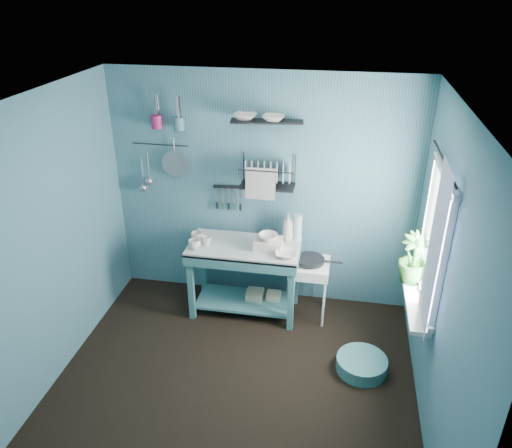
% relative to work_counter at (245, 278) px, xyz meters
% --- Properties ---
extents(floor, '(3.20, 3.20, 0.00)m').
position_rel_work_counter_xyz_m(floor, '(0.12, -1.12, -0.40)').
color(floor, black).
rests_on(floor, ground).
extents(ceiling, '(3.20, 3.20, 0.00)m').
position_rel_work_counter_xyz_m(ceiling, '(0.12, -1.12, 2.10)').
color(ceiling, silver).
rests_on(ceiling, ground).
extents(wall_back, '(3.20, 0.00, 3.20)m').
position_rel_work_counter_xyz_m(wall_back, '(0.12, 0.38, 0.85)').
color(wall_back, '#3A6877').
rests_on(wall_back, ground).
extents(wall_front, '(3.20, 0.00, 3.20)m').
position_rel_work_counter_xyz_m(wall_front, '(0.12, -2.62, 0.85)').
color(wall_front, '#3A6877').
rests_on(wall_front, ground).
extents(wall_left, '(0.00, 3.00, 3.00)m').
position_rel_work_counter_xyz_m(wall_left, '(-1.48, -1.12, 0.85)').
color(wall_left, '#3A6877').
rests_on(wall_left, ground).
extents(wall_right, '(0.00, 3.00, 3.00)m').
position_rel_work_counter_xyz_m(wall_right, '(1.72, -1.12, 0.85)').
color(wall_right, '#3A6877').
rests_on(wall_right, ground).
extents(work_counter, '(1.21, 0.74, 0.81)m').
position_rel_work_counter_xyz_m(work_counter, '(0.00, 0.00, 0.00)').
color(work_counter, '#387277').
rests_on(work_counter, floor).
extents(mug_left, '(0.12, 0.12, 0.10)m').
position_rel_work_counter_xyz_m(mug_left, '(-0.48, -0.16, 0.45)').
color(mug_left, silver).
rests_on(mug_left, work_counter).
extents(mug_mid, '(0.14, 0.14, 0.09)m').
position_rel_work_counter_xyz_m(mug_mid, '(-0.38, -0.06, 0.45)').
color(mug_mid, silver).
rests_on(mug_mid, work_counter).
extents(mug_right, '(0.17, 0.17, 0.10)m').
position_rel_work_counter_xyz_m(mug_right, '(-0.50, 0.00, 0.45)').
color(mug_right, silver).
rests_on(mug_right, work_counter).
extents(wash_tub, '(0.28, 0.22, 0.10)m').
position_rel_work_counter_xyz_m(wash_tub, '(0.25, -0.02, 0.45)').
color(wash_tub, beige).
rests_on(wash_tub, work_counter).
extents(tub_bowl, '(0.20, 0.19, 0.06)m').
position_rel_work_counter_xyz_m(tub_bowl, '(0.25, -0.02, 0.53)').
color(tub_bowl, silver).
rests_on(tub_bowl, wash_tub).
extents(soap_bottle, '(0.11, 0.12, 0.30)m').
position_rel_work_counter_xyz_m(soap_bottle, '(0.42, 0.20, 0.55)').
color(soap_bottle, beige).
rests_on(soap_bottle, work_counter).
extents(water_bottle, '(0.09, 0.09, 0.28)m').
position_rel_work_counter_xyz_m(water_bottle, '(0.52, 0.22, 0.54)').
color(water_bottle, silver).
rests_on(water_bottle, work_counter).
extents(counter_bowl, '(0.22, 0.22, 0.05)m').
position_rel_work_counter_xyz_m(counter_bowl, '(0.45, -0.15, 0.43)').
color(counter_bowl, silver).
rests_on(counter_bowl, work_counter).
extents(hotplate_stand, '(0.43, 0.43, 0.65)m').
position_rel_work_counter_xyz_m(hotplate_stand, '(0.67, 0.04, -0.08)').
color(hotplate_stand, white).
rests_on(hotplate_stand, floor).
extents(frying_pan, '(0.30, 0.30, 0.03)m').
position_rel_work_counter_xyz_m(frying_pan, '(0.67, 0.04, 0.28)').
color(frying_pan, black).
rests_on(frying_pan, hotplate_stand).
extents(knife_strip, '(0.32, 0.05, 0.03)m').
position_rel_work_counter_xyz_m(knife_strip, '(-0.24, 0.35, 0.89)').
color(knife_strip, black).
rests_on(knife_strip, wall_back).
extents(dish_rack, '(0.55, 0.24, 0.32)m').
position_rel_work_counter_xyz_m(dish_rack, '(0.19, 0.25, 1.12)').
color(dish_rack, black).
rests_on(dish_rack, wall_back).
extents(upper_shelf, '(0.72, 0.27, 0.01)m').
position_rel_work_counter_xyz_m(upper_shelf, '(0.18, 0.28, 1.63)').
color(upper_shelf, black).
rests_on(upper_shelf, wall_back).
extents(shelf_bowl_left, '(0.24, 0.24, 0.06)m').
position_rel_work_counter_xyz_m(shelf_bowl_left, '(-0.04, 0.28, 1.60)').
color(shelf_bowl_left, silver).
rests_on(shelf_bowl_left, upper_shelf).
extents(shelf_bowl_right, '(0.23, 0.23, 0.05)m').
position_rel_work_counter_xyz_m(shelf_bowl_right, '(0.24, 0.28, 1.63)').
color(shelf_bowl_right, silver).
rests_on(shelf_bowl_right, upper_shelf).
extents(utensil_cup_magenta, '(0.11, 0.11, 0.13)m').
position_rel_work_counter_xyz_m(utensil_cup_magenta, '(-0.95, 0.30, 1.56)').
color(utensil_cup_magenta, '#A11D4F').
rests_on(utensil_cup_magenta, wall_back).
extents(utensil_cup_teal, '(0.11, 0.11, 0.13)m').
position_rel_work_counter_xyz_m(utensil_cup_teal, '(-0.71, 0.30, 1.56)').
color(utensil_cup_teal, '#396C78').
rests_on(utensil_cup_teal, wall_back).
extents(colander, '(0.28, 0.03, 0.28)m').
position_rel_work_counter_xyz_m(colander, '(-0.80, 0.33, 1.12)').
color(colander, '#94959B').
rests_on(colander, wall_back).
extents(ladle_outer, '(0.01, 0.01, 0.30)m').
position_rel_work_counter_xyz_m(ladle_outer, '(-1.10, 0.34, 1.08)').
color(ladle_outer, '#94959B').
rests_on(ladle_outer, wall_back).
extents(ladle_inner, '(0.01, 0.01, 0.30)m').
position_rel_work_counter_xyz_m(ladle_inner, '(-1.18, 0.34, 0.99)').
color(ladle_inner, '#94959B').
rests_on(ladle_inner, wall_back).
extents(hook_rail, '(0.60, 0.01, 0.01)m').
position_rel_work_counter_xyz_m(hook_rail, '(-0.95, 0.35, 1.31)').
color(hook_rail, black).
rests_on(hook_rail, wall_back).
extents(window_glass, '(0.00, 1.10, 1.10)m').
position_rel_work_counter_xyz_m(window_glass, '(1.71, -0.67, 1.00)').
color(window_glass, white).
rests_on(window_glass, wall_right).
extents(windowsill, '(0.16, 0.95, 0.04)m').
position_rel_work_counter_xyz_m(windowsill, '(1.62, -0.67, 0.41)').
color(windowsill, white).
rests_on(windowsill, wall_right).
extents(curtain, '(0.00, 1.35, 1.35)m').
position_rel_work_counter_xyz_m(curtain, '(1.64, -0.97, 1.05)').
color(curtain, white).
rests_on(curtain, wall_right).
extents(curtain_rod, '(0.02, 1.05, 0.02)m').
position_rel_work_counter_xyz_m(curtain_rod, '(1.66, -0.67, 1.65)').
color(curtain_rod, black).
rests_on(curtain_rod, wall_right).
extents(potted_plant, '(0.34, 0.34, 0.46)m').
position_rel_work_counter_xyz_m(potted_plant, '(1.60, -0.41, 0.66)').
color(potted_plant, '#265C25').
rests_on(potted_plant, windowsill).
extents(storage_tin_large, '(0.18, 0.18, 0.22)m').
position_rel_work_counter_xyz_m(storage_tin_large, '(0.10, 0.05, -0.29)').
color(storage_tin_large, tan).
rests_on(storage_tin_large, floor).
extents(storage_tin_small, '(0.15, 0.15, 0.20)m').
position_rel_work_counter_xyz_m(storage_tin_small, '(0.30, 0.08, -0.30)').
color(storage_tin_small, tan).
rests_on(storage_tin_small, floor).
extents(floor_basin, '(0.47, 0.47, 0.13)m').
position_rel_work_counter_xyz_m(floor_basin, '(1.25, -0.72, -0.34)').
color(floor_basin, teal).
rests_on(floor_basin, floor).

